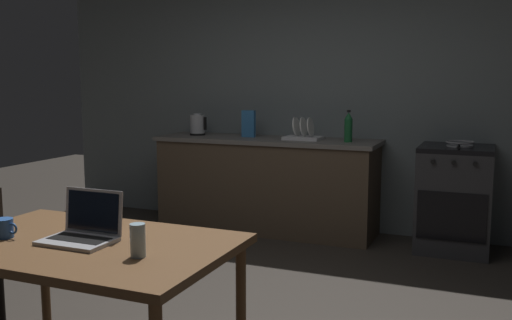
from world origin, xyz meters
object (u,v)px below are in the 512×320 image
dining_table (86,256)px  coffee_mug (4,228)px  laptop (83,231)px  cereal_box (249,124)px  frying_pan (460,144)px  dish_rack (303,135)px  electric_kettle (197,125)px  bottle (348,127)px  drinking_glass (138,240)px  stove_oven (454,199)px

dining_table → coffee_mug: coffee_mug is taller
dining_table → laptop: bearing=166.8°
cereal_box → frying_pan: bearing=-1.5°
cereal_box → dish_rack: bearing=-2.0°
electric_kettle → bottle: size_ratio=0.76×
cereal_box → drinking_glass: bearing=-74.6°
electric_kettle → bottle: (1.56, -0.05, 0.03)m
laptop → drinking_glass: (0.37, -0.10, 0.02)m
electric_kettle → cereal_box: bearing=2.1°
dining_table → dish_rack: 3.07m
bottle → frying_pan: bearing=1.2°
dining_table → laptop: 0.11m
coffee_mug → cereal_box: size_ratio=0.49×
cereal_box → coffee_mug: bearing=-87.8°
drinking_glass → cereal_box: size_ratio=0.55×
drinking_glass → dish_rack: bearing=95.5°
electric_kettle → dish_rack: bearing=-0.0°
electric_kettle → dish_rack: 1.12m
stove_oven → laptop: 3.38m
electric_kettle → stove_oven: bearing=-0.1°
dining_table → dish_rack: dish_rack is taller
bottle → frying_pan: size_ratio=0.71×
electric_kettle → frying_pan: size_ratio=0.54×
coffee_mug → drinking_glass: bearing=-0.3°
bottle → frying_pan: 0.95m
drinking_glass → cereal_box: (-0.87, 3.17, 0.23)m
electric_kettle → bottle: 1.56m
dining_table → coffee_mug: 0.42m
coffee_mug → cereal_box: bearing=92.2°
dining_table → frying_pan: (1.44, 3.02, 0.27)m
frying_pan → bottle: bearing=-178.8°
dining_table → coffee_mug: bearing=-166.6°
bottle → cereal_box: 1.01m
cereal_box → stove_oven: bearing=-0.7°
bottle → cereal_box: (-1.01, 0.07, -0.01)m
dining_table → drinking_glass: (0.35, -0.10, 0.14)m
frying_pan → coffee_mug: bearing=-120.4°
electric_kettle → dish_rack: size_ratio=0.64×
coffee_mug → cereal_box: 3.18m
bottle → coffee_mug: bearing=-105.9°
bottle → coffee_mug: bottle is taller
coffee_mug → dish_rack: dish_rack is taller
dining_table → frying_pan: bearing=64.6°
stove_oven → bottle: bearing=-177.1°
drinking_glass → dish_rack: dish_rack is taller
bottle → frying_pan: bottle is taller
laptop → dish_rack: 3.06m
stove_oven → laptop: (-1.43, -3.05, 0.32)m
stove_oven → cereal_box: (-1.93, 0.02, 0.58)m
laptop → bottle: bottle is taller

